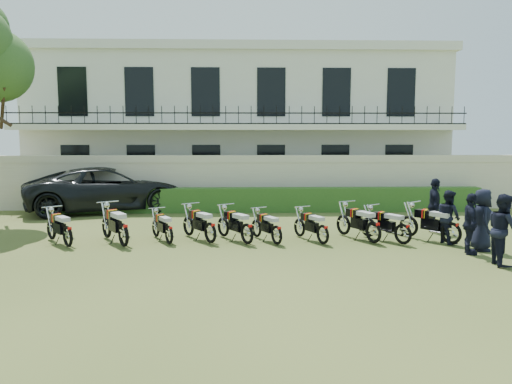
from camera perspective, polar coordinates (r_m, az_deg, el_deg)
The scene contains 20 objects.
ground at distance 13.55m, azimuth -2.12°, elevation -7.12°, with size 100.00×100.00×0.00m, color #37481D.
perimeter_wall at distance 21.25m, azimuth -2.00°, elevation 1.17°, with size 30.00×0.35×2.30m.
hedge at distance 20.56m, azimuth 0.79°, elevation -0.91°, with size 18.00×0.60×1.00m, color #264E1B.
building at distance 27.11m, azimuth -1.97°, elevation 7.76°, with size 20.40×9.60×7.40m.
motorcycle_0 at distance 15.13m, azimuth -20.74°, elevation -4.21°, with size 1.29×1.54×1.05m.
motorcycle_1 at distance 14.66m, azimuth -14.92°, elevation -4.12°, with size 1.25×1.84×1.16m.
motorcycle_2 at distance 14.77m, azimuth -9.92°, elevation -4.31°, with size 0.91×1.57×0.95m.
motorcycle_3 at distance 14.70m, azimuth -5.25°, elevation -4.07°, with size 1.18×1.67×1.06m.
motorcycle_4 at distance 14.51m, azimuth -1.03°, elevation -4.21°, with size 1.14×1.66×1.05m.
motorcycle_5 at distance 14.49m, azimuth 2.38°, elevation -4.40°, with size 0.91×1.61×0.96m.
motorcycle_6 at distance 14.65m, azimuth 7.65°, elevation -4.29°, with size 0.91×1.65×0.98m.
motorcycle_7 at distance 15.04m, azimuth 13.30°, elevation -3.90°, with size 1.04×1.86×1.11m.
motorcycle_8 at distance 15.11m, azimuth 16.47°, elevation -4.06°, with size 1.16×1.63×1.04m.
motorcycle_9 at distance 15.56m, azimuth 21.44°, elevation -3.80°, with size 1.35×1.70×1.13m.
suv at distance 21.70m, azimuth -16.50°, elevation 0.33°, with size 3.04×6.60×1.83m, color black.
officer_1 at distance 13.70m, azimuth 26.43°, elevation -3.87°, with size 0.86×0.67×1.78m, color black.
officer_2 at distance 14.57m, azimuth 23.29°, elevation -3.36°, with size 0.97×0.40×1.65m, color black.
officer_3 at distance 15.17m, azimuth 24.41°, elevation -2.90°, with size 0.84×0.55×1.72m, color black.
officer_4 at distance 15.76m, azimuth 21.13°, elevation -2.66°, with size 0.77×0.60×1.59m, color black.
officer_5 at distance 17.28m, azimuth 19.71°, elevation -1.47°, with size 1.04×0.43×1.78m, color black.
Camera 1 is at (0.09, -13.15, 3.26)m, focal length 35.00 mm.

